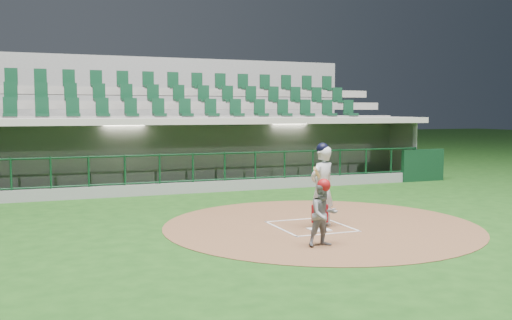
{
  "coord_description": "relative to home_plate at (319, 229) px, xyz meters",
  "views": [
    {
      "loc": [
        -5.75,
        -11.68,
        2.59
      ],
      "look_at": [
        -0.21,
        2.6,
        1.3
      ],
      "focal_mm": 40.0,
      "sensor_mm": 36.0,
      "label": 1
    }
  ],
  "objects": [
    {
      "name": "ground",
      "position": [
        0.0,
        0.7,
        -0.02
      ],
      "size": [
        120.0,
        120.0,
        0.0
      ],
      "primitive_type": "plane",
      "color": "#184112",
      "rests_on": "ground"
    },
    {
      "name": "dirt_circle",
      "position": [
        0.3,
        0.5,
        -0.02
      ],
      "size": [
        7.2,
        7.2,
        0.01
      ],
      "primitive_type": "cylinder",
      "color": "brown",
      "rests_on": "ground"
    },
    {
      "name": "home_plate",
      "position": [
        0.0,
        0.0,
        0.0
      ],
      "size": [
        0.43,
        0.43,
        0.02
      ],
      "primitive_type": "cube",
      "color": "white",
      "rests_on": "dirt_circle"
    },
    {
      "name": "batter_box_chalk",
      "position": [
        0.0,
        0.4,
        -0.0
      ],
      "size": [
        1.55,
        1.8,
        0.01
      ],
      "color": "white",
      "rests_on": "ground"
    },
    {
      "name": "dugout_structure",
      "position": [
        0.2,
        8.51,
        0.94
      ],
      "size": [
        16.4,
        3.7,
        3.0
      ],
      "color": "slate",
      "rests_on": "ground"
    },
    {
      "name": "seating_deck",
      "position": [
        0.0,
        11.61,
        1.4
      ],
      "size": [
        17.0,
        6.72,
        5.15
      ],
      "color": "slate",
      "rests_on": "ground"
    },
    {
      "name": "batter",
      "position": [
        0.21,
        0.28,
        0.94
      ],
      "size": [
        0.92,
        0.96,
        1.9
      ],
      "color": "silver",
      "rests_on": "dirt_circle"
    },
    {
      "name": "catcher",
      "position": [
        -0.63,
        -1.37,
        0.63
      ],
      "size": [
        0.62,
        0.5,
        1.31
      ],
      "color": "gray",
      "rests_on": "dirt_circle"
    }
  ]
}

